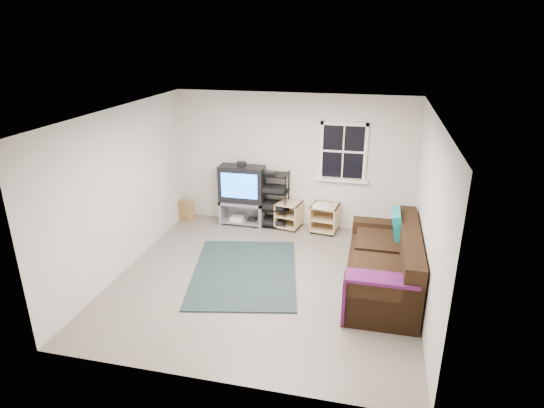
% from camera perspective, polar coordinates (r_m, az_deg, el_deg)
% --- Properties ---
extents(room, '(4.60, 4.62, 4.60)m').
position_cam_1_polar(room, '(8.64, 8.89, 6.04)').
color(room, slate).
rests_on(room, ground).
extents(tv_unit, '(0.88, 0.44, 1.29)m').
position_cam_1_polar(tv_unit, '(9.00, -3.77, 1.75)').
color(tv_unit, '#93929A').
rests_on(tv_unit, ground).
extents(av_rack, '(0.56, 0.41, 1.12)m').
position_cam_1_polar(av_rack, '(8.94, 0.24, 0.14)').
color(av_rack, black).
rests_on(av_rack, ground).
extents(side_table_left, '(0.53, 0.53, 0.53)m').
position_cam_1_polar(side_table_left, '(8.97, 2.21, -1.22)').
color(side_table_left, '#DDBE88').
rests_on(side_table_left, ground).
extents(side_table_right, '(0.55, 0.55, 0.57)m').
position_cam_1_polar(side_table_right, '(8.84, 6.65, -1.47)').
color(side_table_right, '#DDBE88').
rests_on(side_table_right, ground).
extents(sofa, '(1.01, 2.27, 1.04)m').
position_cam_1_polar(sofa, '(7.03, 14.03, -7.68)').
color(sofa, black).
rests_on(sofa, ground).
extents(shag_rug, '(2.05, 2.53, 0.03)m').
position_cam_1_polar(shag_rug, '(7.42, -3.46, -8.53)').
color(shag_rug, black).
rests_on(shag_rug, ground).
extents(paper_bag, '(0.34, 0.28, 0.42)m').
position_cam_1_polar(paper_bag, '(9.49, -10.72, -0.79)').
color(paper_bag, olive).
rests_on(paper_bag, ground).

